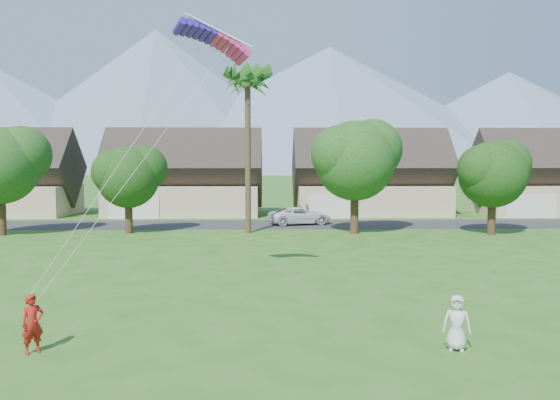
{
  "coord_description": "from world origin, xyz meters",
  "views": [
    {
      "loc": [
        -0.51,
        -12.66,
        5.4
      ],
      "look_at": [
        0.0,
        10.0,
        3.8
      ],
      "focal_mm": 35.0,
      "sensor_mm": 36.0,
      "label": 1
    }
  ],
  "objects_px": {
    "watcher": "(457,323)",
    "parked_car": "(300,216)",
    "kite_flyer": "(33,324)",
    "parafoil_kite": "(214,37)"
  },
  "relations": [
    {
      "from": "watcher",
      "to": "parked_car",
      "type": "height_order",
      "value": "watcher"
    },
    {
      "from": "parked_car",
      "to": "watcher",
      "type": "bearing_deg",
      "value": 169.94
    },
    {
      "from": "kite_flyer",
      "to": "watcher",
      "type": "height_order",
      "value": "kite_flyer"
    },
    {
      "from": "kite_flyer",
      "to": "parked_car",
      "type": "xyz_separation_m",
      "value": [
        9.39,
        31.47,
        -0.1
      ]
    },
    {
      "from": "kite_flyer",
      "to": "parked_car",
      "type": "bearing_deg",
      "value": 30.55
    },
    {
      "from": "parked_car",
      "to": "parafoil_kite",
      "type": "height_order",
      "value": "parafoil_kite"
    },
    {
      "from": "parafoil_kite",
      "to": "parked_car",
      "type": "bearing_deg",
      "value": 57.05
    },
    {
      "from": "kite_flyer",
      "to": "parked_car",
      "type": "distance_m",
      "value": 32.84
    },
    {
      "from": "watcher",
      "to": "parafoil_kite",
      "type": "bearing_deg",
      "value": 153.42
    },
    {
      "from": "watcher",
      "to": "parafoil_kite",
      "type": "xyz_separation_m",
      "value": [
        -7.57,
        7.25,
        9.62
      ]
    }
  ]
}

